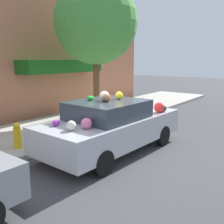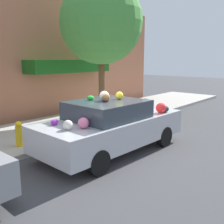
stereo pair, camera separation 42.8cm
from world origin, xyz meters
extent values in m
plane|color=#424244|center=(0.00, 0.00, 0.00)|extent=(60.00, 60.00, 0.00)
cube|color=#B2ADA3|center=(0.00, 2.70, 0.07)|extent=(24.00, 3.20, 0.14)
cube|color=#B26B4C|center=(0.00, 4.95, 2.53)|extent=(18.00, 0.30, 5.05)
cube|color=#195919|center=(2.49, 4.35, 2.18)|extent=(4.18, 0.90, 0.55)
cylinder|color=brown|center=(2.20, 2.20, 1.44)|extent=(0.24, 0.24, 2.59)
sphere|color=#47933D|center=(2.20, 2.20, 3.81)|extent=(3.08, 3.08, 3.08)
cylinder|color=gold|center=(-1.65, 1.73, 0.42)|extent=(0.20, 0.20, 0.55)
sphere|color=gold|center=(-1.65, 1.73, 0.75)|extent=(0.18, 0.18, 0.18)
cube|color=#B7BABF|center=(0.00, -0.19, 0.62)|extent=(4.34, 2.01, 0.67)
cube|color=#333D47|center=(-0.17, -0.18, 1.19)|extent=(1.99, 1.68, 0.46)
cylinder|color=black|center=(1.36, 0.58, 0.29)|extent=(0.59, 0.21, 0.58)
cylinder|color=black|center=(1.28, -1.09, 0.29)|extent=(0.59, 0.21, 0.58)
cylinder|color=black|center=(-1.28, 0.70, 0.29)|extent=(0.59, 0.21, 0.58)
cylinder|color=black|center=(-1.36, -0.96, 0.29)|extent=(0.59, 0.21, 0.58)
sphere|color=olive|center=(-0.28, -0.24, 1.52)|extent=(0.23, 0.23, 0.21)
ellipsoid|color=black|center=(1.49, -0.94, 1.05)|extent=(0.34, 0.28, 0.19)
ellipsoid|color=green|center=(0.85, -0.76, 1.08)|extent=(0.36, 0.36, 0.25)
sphere|color=pink|center=(-1.31, -0.46, 1.08)|extent=(0.35, 0.35, 0.25)
sphere|color=orange|center=(1.58, 0.41, 1.07)|extent=(0.28, 0.28, 0.22)
sphere|color=white|center=(-0.19, -0.09, 1.54)|extent=(0.31, 0.31, 0.26)
sphere|color=#965E2A|center=(1.28, -0.09, 1.04)|extent=(0.20, 0.20, 0.17)
sphere|color=red|center=(0.86, -0.77, 1.12)|extent=(0.38, 0.38, 0.32)
sphere|color=yellow|center=(0.24, -0.25, 1.52)|extent=(0.23, 0.23, 0.21)
ellipsoid|color=green|center=(-0.36, 0.25, 1.48)|extent=(0.19, 0.23, 0.12)
sphere|color=red|center=(1.32, -0.92, 1.11)|extent=(0.31, 0.31, 0.30)
ellipsoid|color=black|center=(1.01, -0.22, 1.05)|extent=(0.24, 0.26, 0.19)
sphere|color=brown|center=(1.71, -0.14, 1.11)|extent=(0.38, 0.38, 0.31)
sphere|color=pink|center=(1.02, 0.33, 1.04)|extent=(0.19, 0.19, 0.17)
sphere|color=white|center=(-1.61, -0.28, 1.07)|extent=(0.30, 0.30, 0.22)
ellipsoid|color=purple|center=(-1.54, 0.28, 1.03)|extent=(0.22, 0.16, 0.14)
sphere|color=brown|center=(1.11, -0.39, 1.09)|extent=(0.36, 0.36, 0.27)
sphere|color=yellow|center=(1.03, 0.04, 1.12)|extent=(0.44, 0.44, 0.32)
sphere|color=black|center=(1.74, 0.10, 1.04)|extent=(0.19, 0.19, 0.17)
sphere|color=brown|center=(1.33, -0.23, 1.04)|extent=(0.18, 0.18, 0.16)
camera|label=1|loc=(-5.50, -4.31, 2.50)|focal=42.00mm
camera|label=2|loc=(-5.24, -4.65, 2.50)|focal=42.00mm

